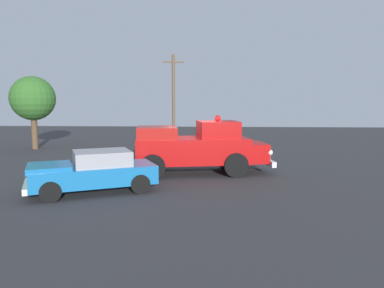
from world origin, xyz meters
The scene contains 10 objects.
ground_plane centered at (0.00, 0.00, 0.00)m, with size 60.00×60.00×0.00m, color #333335.
vintage_fire_truck centered at (-0.37, -0.20, 1.20)m, with size 3.28×6.24×2.59m.
classic_hot_rod centered at (-3.94, 3.32, 0.75)m, with size 3.54×4.73×1.46m.
lawn_chair_near_truck centered at (0.99, 2.65, 0.59)m, with size 0.67×0.67×1.02m.
lawn_chair_by_car centered at (3.42, -0.47, 0.59)m, with size 0.61×0.61×1.02m.
lawn_chair_spare centered at (2.85, 0.57, 0.59)m, with size 0.55×0.56×1.02m.
spectator_seated centered at (0.92, 2.53, 0.70)m, with size 0.58×0.64×1.29m.
spectator_standing centered at (1.73, 2.50, 0.96)m, with size 0.44×0.60×1.68m.
oak_tree_left centered at (7.30, 11.19, 3.38)m, with size 2.94×2.94×4.89m.
utility_pole centered at (13.96, 2.47, 3.68)m, with size 0.35×1.70×7.08m.
Camera 1 is at (-16.02, -0.92, 3.16)m, focal length 33.36 mm.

